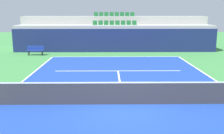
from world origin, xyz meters
The scene contains 12 objects.
ground_plane centered at (0.00, 0.00, 0.00)m, with size 80.00×80.00×0.00m, color #387A3D.
court_surface centered at (0.00, 0.00, 0.01)m, with size 11.00×24.00×0.01m, color navy.
baseline_far centered at (0.00, 11.95, 0.01)m, with size 11.00×0.10×0.00m, color white.
service_line_far centered at (0.00, 6.40, 0.01)m, with size 8.26×0.10×0.00m, color white.
centre_service_line centered at (0.00, 3.20, 0.01)m, with size 0.10×6.40×0.00m, color white.
back_wall centered at (0.00, 14.78, 1.11)m, with size 19.56×0.30×2.23m, color navy.
stands_tier_lower centered at (0.00, 16.13, 1.26)m, with size 19.56×2.40×2.53m, color #9E9E99.
stands_tier_upper centered at (0.00, 18.53, 1.67)m, with size 19.56×2.40×3.35m, color #9E9E99.
seating_row_lower centered at (0.00, 16.23, 2.65)m, with size 4.41×0.44×0.44m.
seating_row_upper centered at (0.00, 18.63, 3.47)m, with size 4.41×0.44×0.44m.
tennis_net centered at (0.00, 0.00, 0.51)m, with size 11.08×0.08×1.07m.
player_bench centered at (-7.18, 12.97, 0.51)m, with size 1.50×0.40×0.85m.
Camera 1 is at (-0.62, -10.57, 3.85)m, focal length 42.35 mm.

